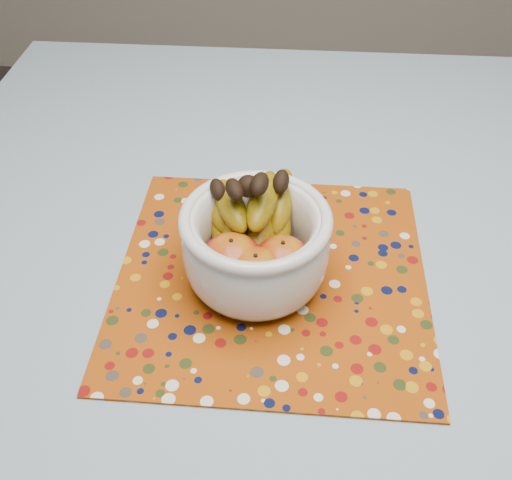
# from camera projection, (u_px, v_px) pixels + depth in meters

# --- Properties ---
(table) EXTENTS (1.20, 1.20, 0.75)m
(table) POSITION_uv_depth(u_px,v_px,m) (322.00, 300.00, 0.90)
(table) COLOR brown
(table) RESTS_ON ground
(tablecloth) EXTENTS (1.32, 1.32, 0.01)m
(tablecloth) POSITION_uv_depth(u_px,v_px,m) (327.00, 262.00, 0.84)
(tablecloth) COLOR slate
(tablecloth) RESTS_ON table
(placemat) EXTENTS (0.42, 0.42, 0.00)m
(placemat) POSITION_uv_depth(u_px,v_px,m) (272.00, 276.00, 0.81)
(placemat) COLOR #8A3807
(placemat) RESTS_ON tablecloth
(fruit_bowl) EXTENTS (0.20, 0.21, 0.17)m
(fruit_bowl) POSITION_uv_depth(u_px,v_px,m) (252.00, 238.00, 0.77)
(fruit_bowl) COLOR silver
(fruit_bowl) RESTS_ON placemat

